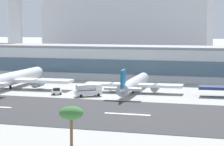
{
  "coord_description": "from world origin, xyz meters",
  "views": [
    {
      "loc": [
        33.65,
        -123.68,
        22.58
      ],
      "look_at": [
        -17.45,
        35.98,
        6.6
      ],
      "focal_mm": 81.56,
      "sensor_mm": 36.0,
      "label": 1
    }
  ],
  "objects_px": {
    "airliner_blue_tail_gate_1": "(133,84)",
    "palm_tree_3": "(71,115)",
    "airliner_navy_tail_gate_0": "(11,79)",
    "distant_hotel_block": "(127,23)",
    "terminal_building": "(154,63)",
    "service_baggage_tug_1": "(57,91)",
    "service_fuel_truck_0": "(88,90)",
    "control_tower": "(15,10)"
  },
  "relations": [
    {
      "from": "control_tower",
      "to": "airliner_blue_tail_gate_1",
      "type": "relative_size",
      "value": 1.08
    },
    {
      "from": "terminal_building",
      "to": "service_fuel_truck_0",
      "type": "distance_m",
      "value": 55.95
    },
    {
      "from": "control_tower",
      "to": "palm_tree_3",
      "type": "bearing_deg",
      "value": -59.04
    },
    {
      "from": "terminal_building",
      "to": "palm_tree_3",
      "type": "xyz_separation_m",
      "value": [
        17.97,
        -133.17,
        1.94
      ]
    },
    {
      "from": "terminal_building",
      "to": "distant_hotel_block",
      "type": "height_order",
      "value": "distant_hotel_block"
    },
    {
      "from": "service_fuel_truck_0",
      "to": "palm_tree_3",
      "type": "relative_size",
      "value": 0.79
    },
    {
      "from": "distant_hotel_block",
      "to": "airliner_navy_tail_gate_0",
      "type": "relative_size",
      "value": 1.9
    },
    {
      "from": "distant_hotel_block",
      "to": "airliner_navy_tail_gate_0",
      "type": "height_order",
      "value": "distant_hotel_block"
    },
    {
      "from": "distant_hotel_block",
      "to": "airliner_blue_tail_gate_1",
      "type": "height_order",
      "value": "distant_hotel_block"
    },
    {
      "from": "distant_hotel_block",
      "to": "palm_tree_3",
      "type": "xyz_separation_m",
      "value": [
        55.54,
        -224.34,
        -14.49
      ]
    },
    {
      "from": "terminal_building",
      "to": "airliner_blue_tail_gate_1",
      "type": "bearing_deg",
      "value": -86.0
    },
    {
      "from": "terminal_building",
      "to": "service_fuel_truck_0",
      "type": "bearing_deg",
      "value": -98.59
    },
    {
      "from": "service_fuel_truck_0",
      "to": "palm_tree_3",
      "type": "xyz_separation_m",
      "value": [
        26.29,
        -78.06,
        6.81
      ]
    },
    {
      "from": "control_tower",
      "to": "airliner_navy_tail_gate_0",
      "type": "distance_m",
      "value": 92.74
    },
    {
      "from": "terminal_building",
      "to": "service_fuel_truck_0",
      "type": "height_order",
      "value": "terminal_building"
    },
    {
      "from": "control_tower",
      "to": "service_baggage_tug_1",
      "type": "bearing_deg",
      "value": -54.62
    },
    {
      "from": "distant_hotel_block",
      "to": "palm_tree_3",
      "type": "bearing_deg",
      "value": -76.1
    },
    {
      "from": "control_tower",
      "to": "distant_hotel_block",
      "type": "distance_m",
      "value": 73.36
    },
    {
      "from": "service_fuel_truck_0",
      "to": "service_baggage_tug_1",
      "type": "height_order",
      "value": "service_fuel_truck_0"
    },
    {
      "from": "terminal_building",
      "to": "service_baggage_tug_1",
      "type": "bearing_deg",
      "value": -109.55
    },
    {
      "from": "distant_hotel_block",
      "to": "service_fuel_truck_0",
      "type": "relative_size",
      "value": 12.38
    },
    {
      "from": "airliner_blue_tail_gate_1",
      "to": "palm_tree_3",
      "type": "bearing_deg",
      "value": -175.19
    },
    {
      "from": "service_fuel_truck_0",
      "to": "palm_tree_3",
      "type": "height_order",
      "value": "palm_tree_3"
    },
    {
      "from": "service_baggage_tug_1",
      "to": "palm_tree_3",
      "type": "xyz_separation_m",
      "value": [
        37.4,
        -78.45,
        7.79
      ]
    },
    {
      "from": "service_fuel_truck_0",
      "to": "distant_hotel_block",
      "type": "bearing_deg",
      "value": 58.28
    },
    {
      "from": "airliner_blue_tail_gate_1",
      "to": "palm_tree_3",
      "type": "xyz_separation_m",
      "value": [
        14.95,
        -90.1,
        5.93
      ]
    },
    {
      "from": "terminal_building",
      "to": "control_tower",
      "type": "relative_size",
      "value": 4.11
    },
    {
      "from": "terminal_building",
      "to": "distant_hotel_block",
      "type": "bearing_deg",
      "value": 112.4
    },
    {
      "from": "airliner_blue_tail_gate_1",
      "to": "palm_tree_3",
      "type": "distance_m",
      "value": 91.52
    },
    {
      "from": "airliner_navy_tail_gate_0",
      "to": "service_fuel_truck_0",
      "type": "height_order",
      "value": "airliner_navy_tail_gate_0"
    },
    {
      "from": "airliner_navy_tail_gate_0",
      "to": "palm_tree_3",
      "type": "height_order",
      "value": "airliner_navy_tail_gate_0"
    },
    {
      "from": "control_tower",
      "to": "terminal_building",
      "type": "bearing_deg",
      "value": -22.0
    },
    {
      "from": "terminal_building",
      "to": "service_baggage_tug_1",
      "type": "distance_m",
      "value": 58.37
    },
    {
      "from": "airliner_blue_tail_gate_1",
      "to": "palm_tree_3",
      "type": "height_order",
      "value": "palm_tree_3"
    },
    {
      "from": "control_tower",
      "to": "distant_hotel_block",
      "type": "height_order",
      "value": "control_tower"
    },
    {
      "from": "distant_hotel_block",
      "to": "airliner_blue_tail_gate_1",
      "type": "distance_m",
      "value": 141.73
    },
    {
      "from": "palm_tree_3",
      "to": "airliner_blue_tail_gate_1",
      "type": "bearing_deg",
      "value": 99.42
    },
    {
      "from": "control_tower",
      "to": "airliner_blue_tail_gate_1",
      "type": "bearing_deg",
      "value": -41.92
    },
    {
      "from": "distant_hotel_block",
      "to": "airliner_navy_tail_gate_0",
      "type": "distance_m",
      "value": 138.48
    },
    {
      "from": "control_tower",
      "to": "distant_hotel_block",
      "type": "relative_size",
      "value": 0.48
    },
    {
      "from": "palm_tree_3",
      "to": "service_fuel_truck_0",
      "type": "bearing_deg",
      "value": 108.61
    },
    {
      "from": "airliner_navy_tail_gate_0",
      "to": "palm_tree_3",
      "type": "relative_size",
      "value": 5.13
    }
  ]
}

